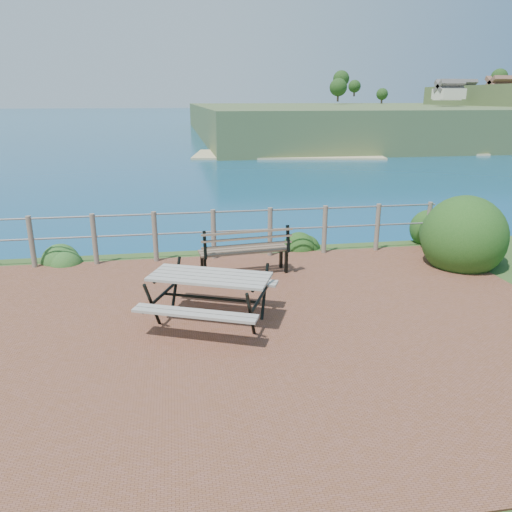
{
  "coord_description": "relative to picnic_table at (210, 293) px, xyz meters",
  "views": [
    {
      "loc": [
        -0.71,
        -6.29,
        3.12
      ],
      "look_at": [
        0.49,
        1.08,
        0.75
      ],
      "focal_mm": 35.0,
      "sensor_mm": 36.0,
      "label": 1
    }
  ],
  "objects": [
    {
      "name": "ground",
      "position": [
        0.29,
        -0.35,
        -0.46
      ],
      "size": [
        10.0,
        7.0,
        0.12
      ],
      "primitive_type": "cube",
      "color": "brown",
      "rests_on": "ground"
    },
    {
      "name": "ocean",
      "position": [
        0.29,
        199.65,
        -0.46
      ],
      "size": [
        1200.0,
        1200.0,
        0.0
      ],
      "primitive_type": "plane",
      "color": "#155E80",
      "rests_on": "ground"
    },
    {
      "name": "safety_railing",
      "position": [
        0.29,
        3.0,
        0.12
      ],
      "size": [
        9.4,
        0.1,
        1.0
      ],
      "color": "#6B5B4C",
      "rests_on": "ground"
    },
    {
      "name": "picnic_table",
      "position": [
        0.0,
        0.0,
        0.0
      ],
      "size": [
        1.82,
        1.37,
        0.71
      ],
      "rotation": [
        0.0,
        0.0,
        -0.39
      ],
      "color": "gray",
      "rests_on": "ground"
    },
    {
      "name": "park_bench",
      "position": [
        0.77,
        1.96,
        0.15
      ],
      "size": [
        1.68,
        0.59,
        0.93
      ],
      "rotation": [
        0.0,
        0.0,
        0.11
      ],
      "color": "brown",
      "rests_on": "ground"
    },
    {
      "name": "shrub_right_front",
      "position": [
        5.16,
        1.54,
        -0.46
      ],
      "size": [
        1.6,
        1.6,
        2.27
      ],
      "primitive_type": "ellipsoid",
      "color": "#184415",
      "rests_on": "ground"
    },
    {
      "name": "shrub_right_edge",
      "position": [
        5.17,
        3.17,
        -0.46
      ],
      "size": [
        1.05,
        1.05,
        1.5
      ],
      "primitive_type": "ellipsoid",
      "color": "#184415",
      "rests_on": "ground"
    },
    {
      "name": "shrub_lip_west",
      "position": [
        -2.79,
        3.39,
        -0.46
      ],
      "size": [
        0.78,
        0.78,
        0.52
      ],
      "primitive_type": "ellipsoid",
      "color": "#235A22",
      "rests_on": "ground"
    },
    {
      "name": "shrub_lip_east",
      "position": [
        2.36,
        3.66,
        -0.46
      ],
      "size": [
        0.74,
        0.74,
        0.47
      ],
      "primitive_type": "ellipsoid",
      "color": "#184415",
      "rests_on": "ground"
    }
  ]
}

